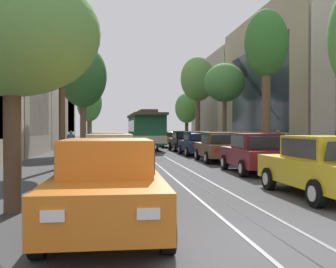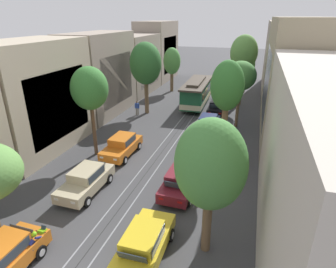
{
  "view_description": "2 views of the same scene",
  "coord_description": "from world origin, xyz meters",
  "px_view_note": "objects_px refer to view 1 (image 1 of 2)",
  "views": [
    {
      "loc": [
        -2.62,
        -5.55,
        1.76
      ],
      "look_at": [
        0.76,
        19.63,
        1.43
      ],
      "focal_mm": 42.78,
      "sensor_mm": 36.0,
      "label": 1
    },
    {
      "loc": [
        6.7,
        -5.06,
        10.34
      ],
      "look_at": [
        0.0,
        16.48,
        0.93
      ],
      "focal_mm": 30.37,
      "sensor_mm": 36.0,
      "label": 2
    }
  ],
  "objects_px": {
    "parked_car_yellow_sixth_right": "(171,139)",
    "street_tree_kerb_left_mid": "(83,77)",
    "parked_car_orange_mid_left": "(109,149)",
    "street_tree_kerb_right_fourth": "(198,80)",
    "parked_car_beige_second_left": "(110,157)",
    "pedestrian_on_left_pavement": "(278,144)",
    "street_tree_kerb_left_second": "(62,49)",
    "motorcycle_with_rider": "(141,183)",
    "street_tree_kerb_left_fourth": "(89,103)",
    "fire_hydrant": "(298,164)",
    "parked_car_maroon_second_right": "(255,153)",
    "parked_car_black_fifth_right": "(183,141)",
    "pedestrian_on_right_pavement": "(71,141)",
    "parked_car_brown_mid_right": "(218,147)",
    "parked_car_yellow_near_right": "(322,166)",
    "parked_car_navy_fourth_right": "(197,143)",
    "street_tree_kerb_right_mid": "(225,83)",
    "street_tree_kerb_left_near": "(12,33)",
    "street_tree_kerb_right_second": "(266,47)",
    "street_tree_kerb_right_far": "(187,108)"
  },
  "relations": [
    {
      "from": "parked_car_orange_mid_left",
      "to": "motorcycle_with_rider",
      "type": "bearing_deg",
      "value": -85.69
    },
    {
      "from": "street_tree_kerb_left_fourth",
      "to": "street_tree_kerb_right_mid",
      "type": "xyz_separation_m",
      "value": [
        10.36,
        -12.09,
        0.77
      ]
    },
    {
      "from": "street_tree_kerb_left_fourth",
      "to": "motorcycle_with_rider",
      "type": "relative_size",
      "value": 3.14
    },
    {
      "from": "parked_car_brown_mid_right",
      "to": "parked_car_yellow_near_right",
      "type": "bearing_deg",
      "value": -90.85
    },
    {
      "from": "parked_car_orange_mid_left",
      "to": "parked_car_beige_second_left",
      "type": "bearing_deg",
      "value": -88.79
    },
    {
      "from": "street_tree_kerb_right_second",
      "to": "street_tree_kerb_right_fourth",
      "type": "height_order",
      "value": "street_tree_kerb_right_fourth"
    },
    {
      "from": "street_tree_kerb_left_fourth",
      "to": "fire_hydrant",
      "type": "xyz_separation_m",
      "value": [
        9.3,
        -26.03,
        -3.86
      ]
    },
    {
      "from": "parked_car_brown_mid_right",
      "to": "parked_car_navy_fourth_right",
      "type": "xyz_separation_m",
      "value": [
        -0.07,
        5.26,
        0.0
      ]
    },
    {
      "from": "pedestrian_on_right_pavement",
      "to": "fire_hydrant",
      "type": "distance_m",
      "value": 17.35
    },
    {
      "from": "parked_car_yellow_near_right",
      "to": "street_tree_kerb_left_fourth",
      "type": "height_order",
      "value": "street_tree_kerb_left_fourth"
    },
    {
      "from": "street_tree_kerb_left_second",
      "to": "street_tree_kerb_left_mid",
      "type": "relative_size",
      "value": 0.89
    },
    {
      "from": "street_tree_kerb_left_near",
      "to": "street_tree_kerb_right_far",
      "type": "relative_size",
      "value": 0.91
    },
    {
      "from": "street_tree_kerb_left_second",
      "to": "pedestrian_on_left_pavement",
      "type": "xyz_separation_m",
      "value": [
        11.25,
        2.5,
        -4.4
      ]
    },
    {
      "from": "parked_car_beige_second_left",
      "to": "pedestrian_on_left_pavement",
      "type": "xyz_separation_m",
      "value": [
        9.07,
        7.35,
        0.15
      ]
    },
    {
      "from": "parked_car_brown_mid_right",
      "to": "parked_car_beige_second_left",
      "type": "bearing_deg",
      "value": -128.4
    },
    {
      "from": "parked_car_yellow_sixth_right",
      "to": "street_tree_kerb_right_far",
      "type": "xyz_separation_m",
      "value": [
        2.42,
        4.74,
        3.17
      ]
    },
    {
      "from": "street_tree_kerb_right_second",
      "to": "motorcycle_with_rider",
      "type": "height_order",
      "value": "street_tree_kerb_right_second"
    },
    {
      "from": "parked_car_beige_second_left",
      "to": "street_tree_kerb_right_fourth",
      "type": "distance_m",
      "value": 24.4
    },
    {
      "from": "parked_car_black_fifth_right",
      "to": "motorcycle_with_rider",
      "type": "xyz_separation_m",
      "value": [
        -4.93,
        -23.4,
        -0.15
      ]
    },
    {
      "from": "street_tree_kerb_left_mid",
      "to": "pedestrian_on_right_pavement",
      "type": "xyz_separation_m",
      "value": [
        -0.76,
        -1.06,
        -4.63
      ]
    },
    {
      "from": "parked_car_orange_mid_left",
      "to": "street_tree_kerb_right_fourth",
      "type": "xyz_separation_m",
      "value": [
        7.87,
        17.15,
        5.45
      ]
    },
    {
      "from": "street_tree_kerb_right_mid",
      "to": "street_tree_kerb_right_far",
      "type": "bearing_deg",
      "value": 90.63
    },
    {
      "from": "parked_car_yellow_near_right",
      "to": "street_tree_kerb_right_mid",
      "type": "relative_size",
      "value": 0.67
    },
    {
      "from": "street_tree_kerb_left_near",
      "to": "street_tree_kerb_right_fourth",
      "type": "bearing_deg",
      "value": 70.48
    },
    {
      "from": "parked_car_maroon_second_right",
      "to": "parked_car_black_fifth_right",
      "type": "height_order",
      "value": "same"
    },
    {
      "from": "parked_car_beige_second_left",
      "to": "parked_car_black_fifth_right",
      "type": "bearing_deg",
      "value": 72.63
    },
    {
      "from": "street_tree_kerb_right_fourth",
      "to": "street_tree_kerb_left_mid",
      "type": "bearing_deg",
      "value": -146.43
    },
    {
      "from": "street_tree_kerb_left_fourth",
      "to": "street_tree_kerb_right_fourth",
      "type": "distance_m",
      "value": 11.06
    },
    {
      "from": "parked_car_yellow_sixth_right",
      "to": "street_tree_kerb_right_second",
      "type": "bearing_deg",
      "value": -83.13
    },
    {
      "from": "parked_car_orange_mid_left",
      "to": "pedestrian_on_left_pavement",
      "type": "bearing_deg",
      "value": 12.36
    },
    {
      "from": "parked_car_yellow_sixth_right",
      "to": "fire_hydrant",
      "type": "xyz_separation_m",
      "value": [
        1.52,
        -23.65,
        -0.38
      ]
    },
    {
      "from": "parked_car_yellow_near_right",
      "to": "parked_car_brown_mid_right",
      "type": "bearing_deg",
      "value": 89.15
    },
    {
      "from": "street_tree_kerb_left_fourth",
      "to": "street_tree_kerb_right_fourth",
      "type": "xyz_separation_m",
      "value": [
        10.06,
        -4.15,
        1.96
      ]
    },
    {
      "from": "motorcycle_with_rider",
      "to": "pedestrian_on_right_pavement",
      "type": "distance_m",
      "value": 20.6
    },
    {
      "from": "fire_hydrant",
      "to": "pedestrian_on_left_pavement",
      "type": "bearing_deg",
      "value": 72.9
    },
    {
      "from": "parked_car_yellow_near_right",
      "to": "pedestrian_on_left_pavement",
      "type": "bearing_deg",
      "value": 72.29
    },
    {
      "from": "street_tree_kerb_left_fourth",
      "to": "fire_hydrant",
      "type": "bearing_deg",
      "value": -70.34
    },
    {
      "from": "parked_car_black_fifth_right",
      "to": "street_tree_kerb_left_near",
      "type": "height_order",
      "value": "street_tree_kerb_left_near"
    },
    {
      "from": "parked_car_yellow_sixth_right",
      "to": "street_tree_kerb_left_mid",
      "type": "bearing_deg",
      "value": -132.36
    },
    {
      "from": "motorcycle_with_rider",
      "to": "parked_car_brown_mid_right",
      "type": "bearing_deg",
      "value": 68.48
    },
    {
      "from": "motorcycle_with_rider",
      "to": "street_tree_kerb_left_fourth",
      "type": "bearing_deg",
      "value": 95.35
    },
    {
      "from": "parked_car_black_fifth_right",
      "to": "pedestrian_on_left_pavement",
      "type": "distance_m",
      "value": 11.18
    },
    {
      "from": "parked_car_yellow_near_right",
      "to": "street_tree_kerb_left_fourth",
      "type": "distance_m",
      "value": 31.73
    },
    {
      "from": "parked_car_navy_fourth_right",
      "to": "motorcycle_with_rider",
      "type": "distance_m",
      "value": 18.43
    },
    {
      "from": "street_tree_kerb_left_second",
      "to": "pedestrian_on_right_pavement",
      "type": "bearing_deg",
      "value": 93.85
    },
    {
      "from": "street_tree_kerb_left_near",
      "to": "street_tree_kerb_right_fourth",
      "type": "distance_m",
      "value": 29.19
    },
    {
      "from": "parked_car_brown_mid_right",
      "to": "pedestrian_on_right_pavement",
      "type": "relative_size",
      "value": 2.71
    },
    {
      "from": "street_tree_kerb_left_fourth",
      "to": "street_tree_kerb_right_mid",
      "type": "relative_size",
      "value": 0.96
    },
    {
      "from": "parked_car_black_fifth_right",
      "to": "street_tree_kerb_left_fourth",
      "type": "distance_m",
      "value": 12.24
    },
    {
      "from": "street_tree_kerb_left_mid",
      "to": "street_tree_kerb_right_far",
      "type": "height_order",
      "value": "street_tree_kerb_left_mid"
    }
  ]
}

